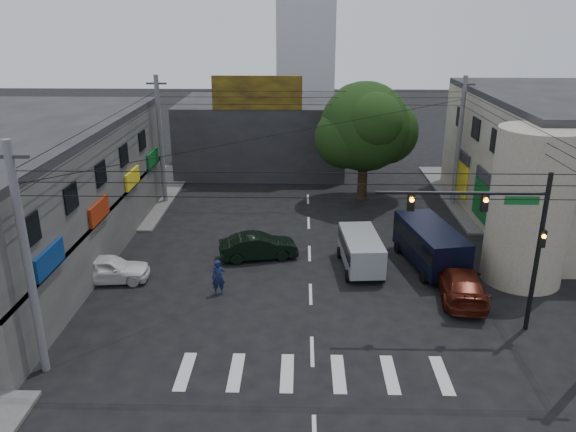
{
  "coord_description": "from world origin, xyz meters",
  "views": [
    {
      "loc": [
        -0.51,
        -22.91,
        13.27
      ],
      "look_at": [
        -1.18,
        4.0,
        3.41
      ],
      "focal_mm": 35.0,
      "sensor_mm": 36.0,
      "label": 1
    }
  ],
  "objects_px": {
    "white_compact": "(108,269)",
    "maroon_sedan": "(460,283)",
    "traffic_gantry": "(502,227)",
    "street_tree": "(365,127)",
    "silver_minivan": "(361,253)",
    "utility_pole_far_right": "(459,143)",
    "dark_sedan": "(258,246)",
    "navy_van": "(430,246)",
    "utility_pole_far_left": "(161,141)",
    "utility_pole_near_left": "(28,263)",
    "traffic_officer": "(218,278)"
  },
  "relations": [
    {
      "from": "utility_pole_far_left",
      "to": "utility_pole_far_right",
      "type": "distance_m",
      "value": 21.0
    },
    {
      "from": "traffic_gantry",
      "to": "street_tree",
      "type": "bearing_deg",
      "value": 101.99
    },
    {
      "from": "street_tree",
      "to": "maroon_sedan",
      "type": "distance_m",
      "value": 16.14
    },
    {
      "from": "maroon_sedan",
      "to": "utility_pole_far_right",
      "type": "bearing_deg",
      "value": -97.31
    },
    {
      "from": "silver_minivan",
      "to": "navy_van",
      "type": "distance_m",
      "value": 3.85
    },
    {
      "from": "utility_pole_far_right",
      "to": "dark_sedan",
      "type": "relative_size",
      "value": 1.99
    },
    {
      "from": "navy_van",
      "to": "traffic_gantry",
      "type": "bearing_deg",
      "value": -179.92
    },
    {
      "from": "utility_pole_far_left",
      "to": "silver_minivan",
      "type": "bearing_deg",
      "value": -39.59
    },
    {
      "from": "silver_minivan",
      "to": "dark_sedan",
      "type": "bearing_deg",
      "value": 73.21
    },
    {
      "from": "navy_van",
      "to": "maroon_sedan",
      "type": "bearing_deg",
      "value": -178.93
    },
    {
      "from": "traffic_gantry",
      "to": "utility_pole_far_left",
      "type": "distance_m",
      "value": 25.0
    },
    {
      "from": "dark_sedan",
      "to": "silver_minivan",
      "type": "xyz_separation_m",
      "value": [
        5.66,
        -1.24,
        0.23
      ]
    },
    {
      "from": "utility_pole_far_right",
      "to": "dark_sedan",
      "type": "xyz_separation_m",
      "value": [
        -13.41,
        -9.72,
        -3.88
      ]
    },
    {
      "from": "street_tree",
      "to": "silver_minivan",
      "type": "xyz_separation_m",
      "value": [
        -1.25,
        -11.96,
        -4.52
      ]
    },
    {
      "from": "utility_pole_far_right",
      "to": "white_compact",
      "type": "distance_m",
      "value": 24.91
    },
    {
      "from": "white_compact",
      "to": "navy_van",
      "type": "relative_size",
      "value": 0.73
    },
    {
      "from": "street_tree",
      "to": "white_compact",
      "type": "bearing_deg",
      "value": -136.36
    },
    {
      "from": "maroon_sedan",
      "to": "silver_minivan",
      "type": "height_order",
      "value": "silver_minivan"
    },
    {
      "from": "street_tree",
      "to": "traffic_gantry",
      "type": "relative_size",
      "value": 1.21
    },
    {
      "from": "street_tree",
      "to": "traffic_gantry",
      "type": "xyz_separation_m",
      "value": [
        3.82,
        -18.0,
        -0.64
      ]
    },
    {
      "from": "utility_pole_far_right",
      "to": "white_compact",
      "type": "xyz_separation_m",
      "value": [
        -21.0,
        -12.83,
        -3.88
      ]
    },
    {
      "from": "traffic_gantry",
      "to": "utility_pole_near_left",
      "type": "distance_m",
      "value": 18.66
    },
    {
      "from": "utility_pole_far_right",
      "to": "maroon_sedan",
      "type": "relative_size",
      "value": 1.73
    },
    {
      "from": "silver_minivan",
      "to": "utility_pole_far_right",
      "type": "bearing_deg",
      "value": -39.75
    },
    {
      "from": "dark_sedan",
      "to": "utility_pole_far_right",
      "type": "bearing_deg",
      "value": -67.0
    },
    {
      "from": "street_tree",
      "to": "navy_van",
      "type": "relative_size",
      "value": 1.44
    },
    {
      "from": "traffic_gantry",
      "to": "silver_minivan",
      "type": "distance_m",
      "value": 8.79
    },
    {
      "from": "navy_van",
      "to": "white_compact",
      "type": "bearing_deg",
      "value": 87.03
    },
    {
      "from": "white_compact",
      "to": "maroon_sedan",
      "type": "xyz_separation_m",
      "value": [
        17.83,
        -1.25,
        0.02
      ]
    },
    {
      "from": "traffic_gantry",
      "to": "silver_minivan",
      "type": "relative_size",
      "value": 1.58
    },
    {
      "from": "traffic_officer",
      "to": "navy_van",
      "type": "bearing_deg",
      "value": 2.45
    },
    {
      "from": "dark_sedan",
      "to": "utility_pole_near_left",
      "type": "bearing_deg",
      "value": 131.89
    },
    {
      "from": "dark_sedan",
      "to": "silver_minivan",
      "type": "height_order",
      "value": "silver_minivan"
    },
    {
      "from": "street_tree",
      "to": "maroon_sedan",
      "type": "height_order",
      "value": "street_tree"
    },
    {
      "from": "utility_pole_near_left",
      "to": "maroon_sedan",
      "type": "xyz_separation_m",
      "value": [
        17.83,
        6.43,
        -3.85
      ]
    },
    {
      "from": "traffic_gantry",
      "to": "white_compact",
      "type": "relative_size",
      "value": 1.64
    },
    {
      "from": "navy_van",
      "to": "silver_minivan",
      "type": "bearing_deg",
      "value": 86.38
    },
    {
      "from": "utility_pole_near_left",
      "to": "silver_minivan",
      "type": "height_order",
      "value": "utility_pole_near_left"
    },
    {
      "from": "utility_pole_near_left",
      "to": "utility_pole_far_left",
      "type": "distance_m",
      "value": 20.5
    },
    {
      "from": "white_compact",
      "to": "utility_pole_near_left",
      "type": "bearing_deg",
      "value": 174.12
    },
    {
      "from": "utility_pole_near_left",
      "to": "maroon_sedan",
      "type": "relative_size",
      "value": 1.73
    },
    {
      "from": "maroon_sedan",
      "to": "traffic_gantry",
      "type": "bearing_deg",
      "value": 105.06
    },
    {
      "from": "street_tree",
      "to": "traffic_gantry",
      "type": "height_order",
      "value": "street_tree"
    },
    {
      "from": "white_compact",
      "to": "silver_minivan",
      "type": "bearing_deg",
      "value": -87.85
    },
    {
      "from": "traffic_gantry",
      "to": "white_compact",
      "type": "height_order",
      "value": "traffic_gantry"
    },
    {
      "from": "street_tree",
      "to": "navy_van",
      "type": "height_order",
      "value": "street_tree"
    },
    {
      "from": "utility_pole_far_left",
      "to": "white_compact",
      "type": "distance_m",
      "value": 13.4
    },
    {
      "from": "street_tree",
      "to": "white_compact",
      "type": "distance_m",
      "value": 20.59
    },
    {
      "from": "silver_minivan",
      "to": "utility_pole_near_left",
      "type": "bearing_deg",
      "value": 121.28
    },
    {
      "from": "utility_pole_far_left",
      "to": "navy_van",
      "type": "relative_size",
      "value": 1.52
    }
  ]
}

